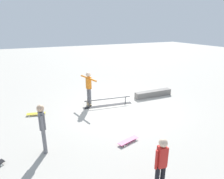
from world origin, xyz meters
The scene contains 9 objects.
ground_plane centered at (0.00, 0.00, 0.00)m, with size 60.00×60.00×0.00m, color #ADA89E.
grind_rail centered at (0.46, -0.44, 0.17)m, with size 2.53×0.56×0.38m.
skate_ledge centered at (-2.40, -0.56, 0.17)m, with size 2.21×0.36×0.34m, color gray.
skater_main centered at (1.27, -0.95, 0.98)m, with size 0.40×1.34×1.69m.
skateboard_main centered at (1.24, -1.08, 0.07)m, with size 0.42×0.82×0.09m.
bystander_red_shirt centered at (1.49, 4.96, 0.84)m, with size 0.34×0.20×1.48m.
bystander_grey_shirt centered at (3.79, 2.15, 0.92)m, with size 0.22×0.37×1.62m.
loose_skateboard_pink centered at (1.14, 2.83, 0.07)m, with size 0.82×0.40×0.09m.
loose_skateboard_yellow centered at (3.84, -0.80, 0.07)m, with size 0.82×0.39×0.09m.
Camera 1 is at (4.08, 7.84, 3.86)m, focal length 31.09 mm.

